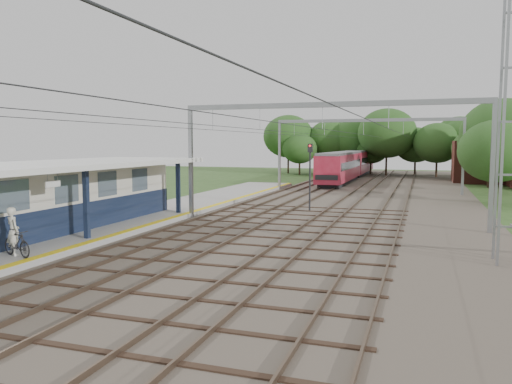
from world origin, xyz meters
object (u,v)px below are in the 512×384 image
at_px(bicycle, 17,243).
at_px(signal_post, 310,168).
at_px(person, 13,231).
at_px(train, 350,164).

height_order(bicycle, signal_post, signal_post).
xyz_separation_m(person, signal_post, (7.70, 18.17, 1.73)).
relative_size(train, signal_post, 7.27).
height_order(person, train, train).
bearing_deg(bicycle, person, 79.26).
bearing_deg(person, signal_post, -88.73).
relative_size(person, bicycle, 1.06).
relative_size(person, train, 0.06).
xyz_separation_m(bicycle, signal_post, (7.39, 18.33, 2.14)).
relative_size(person, signal_post, 0.41).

